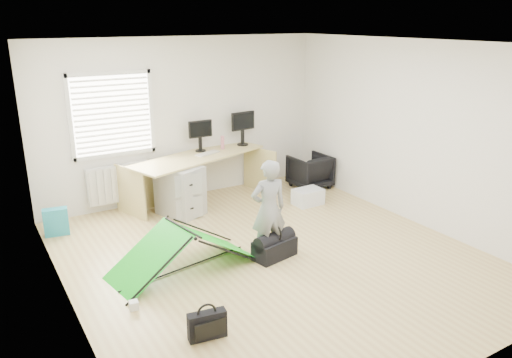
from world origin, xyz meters
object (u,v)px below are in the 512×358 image
monitor_right (243,133)px  thermos (222,142)px  monitor_left (200,140)px  laptop_bag (207,325)px  storage_crate (308,197)px  duffel_bag (275,248)px  office_chair (310,171)px  person (269,209)px  kite (184,248)px  desk (199,179)px  filing_cabinet (180,190)px

monitor_right → thermos: monitor_right is taller
monitor_left → laptop_bag: bearing=-112.6°
storage_crate → laptop_bag: laptop_bag is taller
duffel_bag → storage_crate: bearing=30.0°
office_chair → person: person is taller
thermos → kite: size_ratio=0.13×
office_chair → desk: bearing=-10.6°
laptop_bag → duffel_bag: (1.50, 1.10, -0.02)m
thermos → kite: 2.88m
thermos → desk: bearing=-162.3°
kite → desk: bearing=50.7°
desk → storage_crate: (1.50, -1.03, -0.28)m
monitor_left → laptop_bag: size_ratio=1.08×
desk → kite: desk is taller
monitor_left → duffel_bag: monitor_left is taller
monitor_right → person: (-1.06, -2.53, -0.38)m
monitor_left → duffel_bag: (-0.18, -2.59, -0.89)m
kite → laptop_bag: 1.47m
desk → thermos: (0.53, 0.17, 0.52)m
kite → laptop_bag: size_ratio=4.73×
desk → monitor_left: (0.14, 0.22, 0.60)m
filing_cabinet → person: 2.03m
monitor_left → filing_cabinet: bearing=-136.8°
office_chair → kite: office_chair is taller
laptop_bag → duffel_bag: laptop_bag is taller
monitor_right → kite: bearing=-138.2°
filing_cabinet → office_chair: (2.54, -0.01, -0.09)m
kite → storage_crate: bearing=11.3°
kite → laptop_bag: kite is taller
kite → filing_cabinet: bearing=58.7°
laptop_bag → desk: bearing=75.5°
thermos → storage_crate: thermos is taller
filing_cabinet → monitor_left: monitor_left is taller
monitor_left → storage_crate: monitor_left is taller
office_chair → laptop_bag: office_chair is taller
thermos → kite: (-1.71, -2.23, -0.65)m
monitor_right → office_chair: size_ratio=0.69×
office_chair → duffel_bag: bearing=42.7°
desk → thermos: bearing=-0.1°
desk → monitor_left: size_ratio=5.86×
monitor_left → monitor_right: bearing=2.7°
monitor_left → monitor_right: monitor_right is taller
filing_cabinet → monitor_right: (1.45, 0.56, 0.65)m
person → filing_cabinet: bearing=-70.7°
filing_cabinet → kite: (-0.69, -1.73, -0.11)m
filing_cabinet → laptop_bag: filing_cabinet is taller
desk → monitor_right: (0.97, 0.23, 0.63)m
person → thermos: bearing=-96.2°
filing_cabinet → thermos: (1.02, 0.50, 0.54)m
desk → laptop_bag: 3.81m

